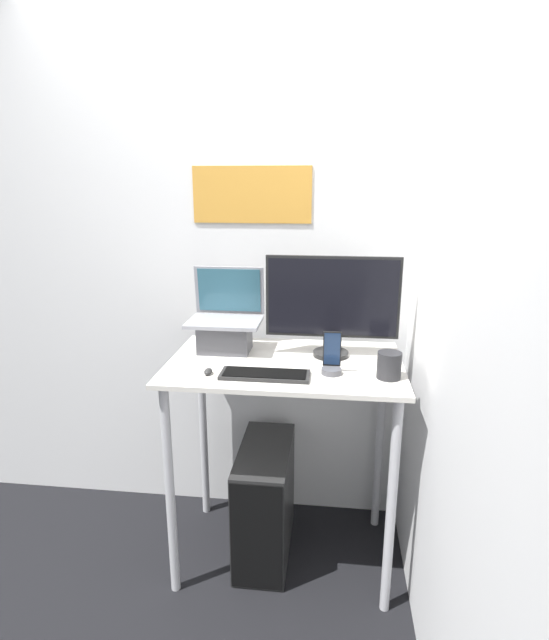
{
  "coord_description": "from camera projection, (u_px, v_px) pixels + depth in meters",
  "views": [
    {
      "loc": [
        0.19,
        -1.65,
        1.69
      ],
      "look_at": [
        -0.04,
        0.32,
        1.14
      ],
      "focal_mm": 28.0,
      "sensor_mm": 36.0,
      "label": 1
    }
  ],
  "objects": [
    {
      "name": "ground_plane",
      "position": [
        276.0,
        607.0,
        2.05
      ],
      "size": [
        12.0,
        12.0,
        0.0
      ],
      "primitive_type": "plane",
      "color": "black"
    },
    {
      "name": "wall_back",
      "position": [
        294.0,
        266.0,
        2.39
      ],
      "size": [
        6.0,
        0.06,
        2.6
      ],
      "color": "silver",
      "rests_on": "ground_plane"
    },
    {
      "name": "wall_side_right",
      "position": [
        450.0,
        305.0,
        1.64
      ],
      "size": [
        0.05,
        6.0,
        2.6
      ],
      "color": "silver",
      "rests_on": "ground_plane"
    },
    {
      "name": "desk",
      "position": [
        285.0,
        396.0,
        2.14
      ],
      "size": [
        0.98,
        0.63,
        0.96
      ],
      "color": "beige",
      "rests_on": "ground_plane"
    },
    {
      "name": "laptop",
      "position": [
        225.0,
        328.0,
        2.22
      ],
      "size": [
        0.32,
        0.25,
        0.36
      ],
      "color": "#4C4C51",
      "rests_on": "desk"
    },
    {
      "name": "monitor",
      "position": [
        332.0,
        305.0,
        2.11
      ],
      "size": [
        0.57,
        0.15,
        0.43
      ],
      "color": "black",
      "rests_on": "desk"
    },
    {
      "name": "keyboard",
      "position": [
        265.0,
        375.0,
        1.94
      ],
      "size": [
        0.35,
        0.12,
        0.02
      ],
      "color": "black",
      "rests_on": "desk"
    },
    {
      "name": "mouse",
      "position": [
        208.0,
        371.0,
        1.96
      ],
      "size": [
        0.03,
        0.05,
        0.02
      ],
      "color": "#262626",
      "rests_on": "desk"
    },
    {
      "name": "cell_phone",
      "position": [
        332.0,
        362.0,
        1.96
      ],
      "size": [
        0.08,
        0.08,
        0.17
      ],
      "color": "#4C4C51",
      "rests_on": "desk"
    },
    {
      "name": "computer_tower",
      "position": [
        265.0,
        500.0,
        2.32
      ],
      "size": [
        0.23,
        0.52,
        0.53
      ],
      "color": "black",
      "rests_on": "ground_plane"
    },
    {
      "name": "mug",
      "position": [
        389.0,
        365.0,
        1.91
      ],
      "size": [
        0.09,
        0.09,
        0.1
      ],
      "color": "#262628",
      "rests_on": "desk"
    }
  ]
}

